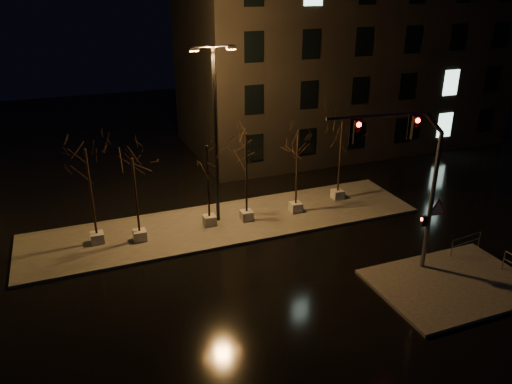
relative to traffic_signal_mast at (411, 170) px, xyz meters
name	(u,v)px	position (x,y,z in m)	size (l,w,h in m)	color
ground	(268,279)	(-5.92, 1.70, -5.09)	(90.00, 90.00, 0.00)	black
median	(227,223)	(-5.92, 7.70, -5.02)	(22.00, 5.00, 0.15)	#44413D
sidewalk_corner	(452,284)	(1.58, -1.80, -5.02)	(7.00, 5.00, 0.15)	#44413D
building	(343,50)	(8.08, 19.70, 2.41)	(25.00, 12.00, 15.00)	black
tree_0	(88,171)	(-12.85, 7.86, -1.00)	(1.80, 1.80, 5.19)	#ACABA1
tree_1	(134,177)	(-10.76, 7.34, -1.44)	(1.80, 1.80, 4.61)	#ACABA1
tree_2	(207,164)	(-6.89, 7.72, -1.39)	(1.80, 1.80, 4.68)	#ACABA1
tree_3	(246,153)	(-4.77, 7.54, -1.00)	(1.80, 1.80, 5.19)	#ACABA1
tree_4	(297,153)	(-1.72, 7.54, -1.37)	(1.80, 1.80, 4.70)	#ACABA1
tree_5	(341,140)	(1.51, 8.30, -1.19)	(1.80, 1.80, 4.94)	#ACABA1
traffic_signal_mast	(411,170)	(0.00, 0.00, 0.00)	(6.12, 0.92, 7.53)	slate
streetlight_main	(215,125)	(-6.26, 8.11, 0.55)	(2.37, 0.28, 9.53)	black
guard_rail_a	(466,241)	(4.08, 0.20, -4.37)	(2.01, 0.28, 0.87)	slate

